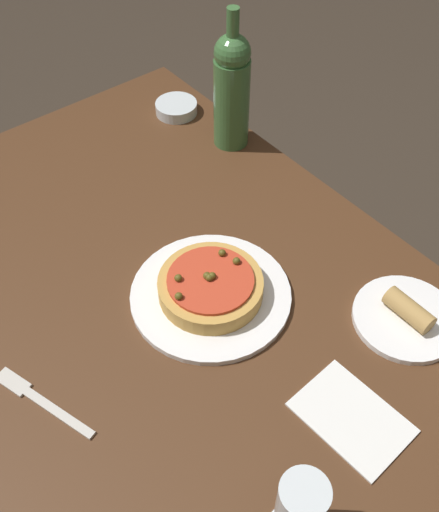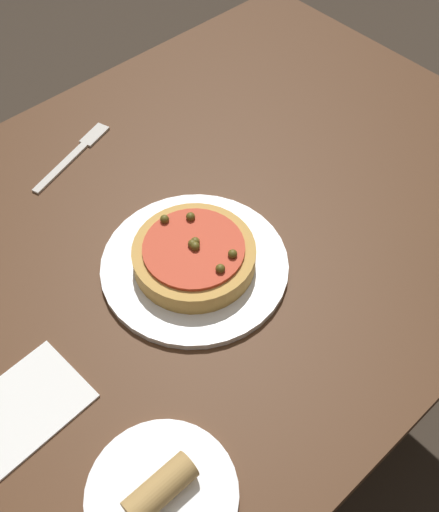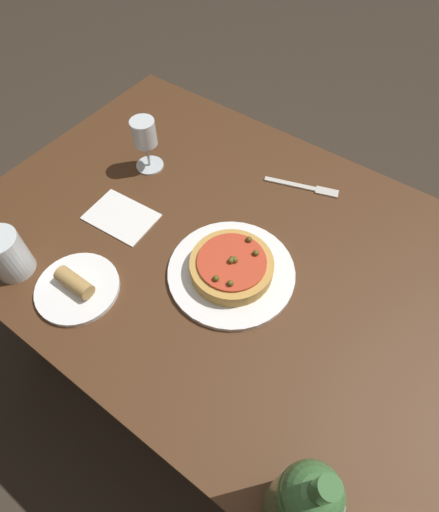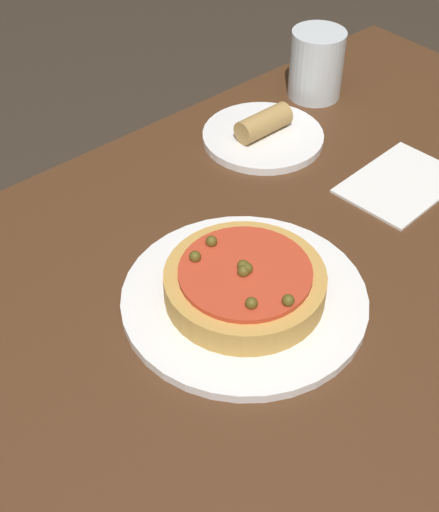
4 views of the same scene
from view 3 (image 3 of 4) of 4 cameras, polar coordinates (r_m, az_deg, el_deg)
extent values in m
plane|color=#382D23|center=(1.61, 2.34, -15.31)|extent=(14.00, 14.00, 0.00)
cube|color=#4C2D19|center=(0.96, 3.80, -0.50)|extent=(1.39, 0.89, 0.03)
cylinder|color=#4C2D19|center=(1.47, -27.57, -6.88)|extent=(0.06, 0.06, 0.71)
cylinder|color=#4C2D19|center=(1.70, -7.78, 11.44)|extent=(0.06, 0.06, 0.71)
cylinder|color=white|center=(0.91, 1.64, -2.28)|extent=(0.29, 0.29, 0.01)
cylinder|color=gold|center=(0.89, 1.68, -1.48)|extent=(0.19, 0.19, 0.03)
cylinder|color=red|center=(0.87, 1.71, -0.75)|extent=(0.15, 0.15, 0.01)
sphere|color=brown|center=(0.87, 2.05, -0.51)|extent=(0.01, 0.01, 0.01)
sphere|color=brown|center=(0.84, -0.42, -3.27)|extent=(0.01, 0.01, 0.01)
sphere|color=brown|center=(0.87, 2.21, -0.57)|extent=(0.01, 0.01, 0.01)
sphere|color=brown|center=(0.87, 1.69, -0.66)|extent=(0.01, 0.01, 0.01)
sphere|color=brown|center=(0.90, 4.05, 2.49)|extent=(0.01, 0.01, 0.01)
sphere|color=brown|center=(0.83, 1.55, -3.91)|extent=(0.01, 0.01, 0.01)
sphere|color=brown|center=(0.88, 5.20, 0.43)|extent=(0.01, 0.01, 0.01)
sphere|color=brown|center=(0.87, 1.37, -0.53)|extent=(0.01, 0.01, 0.01)
cylinder|color=silver|center=(1.16, -9.90, 12.64)|extent=(0.08, 0.08, 0.00)
cylinder|color=silver|center=(1.13, -10.20, 14.11)|extent=(0.01, 0.01, 0.07)
cylinder|color=silver|center=(1.09, -10.77, 16.94)|extent=(0.06, 0.06, 0.07)
cylinder|color=#3D6B38|center=(0.68, 10.92, -31.21)|extent=(0.08, 0.08, 0.21)
sphere|color=#3D6B38|center=(0.56, 13.14, -30.30)|extent=(0.08, 0.08, 0.08)
cylinder|color=#3D6B38|center=(0.51, 14.50, -29.71)|extent=(0.03, 0.03, 0.08)
cylinder|color=silver|center=(0.99, -28.13, 0.21)|extent=(0.09, 0.09, 0.11)
cube|color=beige|center=(1.11, 10.03, 10.10)|extent=(0.14, 0.06, 0.00)
cube|color=beige|center=(1.11, 15.09, 8.83)|extent=(0.06, 0.04, 0.00)
cylinder|color=white|center=(0.94, -19.61, -4.36)|extent=(0.19, 0.19, 0.01)
cylinder|color=#B2894C|center=(0.92, -20.03, -3.59)|extent=(0.09, 0.04, 0.04)
cube|color=white|center=(1.04, -13.86, 5.47)|extent=(0.18, 0.13, 0.00)
camera|label=1|loc=(1.14, -16.28, 58.28)|focal=42.00mm
camera|label=2|loc=(0.61, -67.24, 25.50)|focal=42.00mm
camera|label=4|loc=(0.86, 51.71, 27.40)|focal=50.00mm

